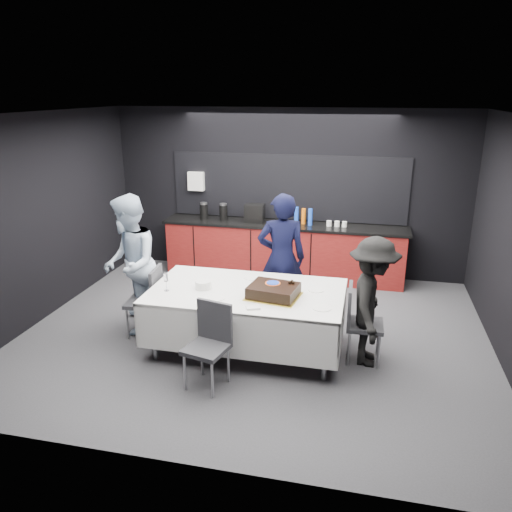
{
  "coord_description": "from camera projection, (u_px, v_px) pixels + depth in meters",
  "views": [
    {
      "loc": [
        1.34,
        -5.78,
        3.07
      ],
      "look_at": [
        0.0,
        0.1,
        1.05
      ],
      "focal_mm": 35.0,
      "sensor_mm": 36.0,
      "label": 1
    }
  ],
  "objects": [
    {
      "name": "person_center",
      "position": [
        282.0,
        259.0,
        6.73
      ],
      "size": [
        0.74,
        0.58,
        1.8
      ],
      "primitive_type": "imported",
      "rotation": [
        0.0,
        0.0,
        3.4
      ],
      "color": "black",
      "rests_on": "ground"
    },
    {
      "name": "loose_plate_near",
      "position": [
        217.0,
        298.0,
        5.75
      ],
      "size": [
        0.18,
        0.18,
        0.01
      ],
      "primitive_type": "cylinder",
      "color": "white",
      "rests_on": "party_table"
    },
    {
      "name": "ground",
      "position": [
        254.0,
        333.0,
        6.6
      ],
      "size": [
        6.0,
        6.0,
        0.0
      ],
      "primitive_type": "plane",
      "color": "#3F4044",
      "rests_on": "ground"
    },
    {
      "name": "cake_assembly",
      "position": [
        274.0,
        291.0,
        5.77
      ],
      "size": [
        0.65,
        0.56,
        0.18
      ],
      "color": "gold",
      "rests_on": "party_table"
    },
    {
      "name": "chair_left",
      "position": [
        149.0,
        297.0,
        6.42
      ],
      "size": [
        0.46,
        0.46,
        0.92
      ],
      "color": "#2F2F34",
      "rests_on": "ground"
    },
    {
      "name": "room_shell",
      "position": [
        254.0,
        195.0,
        6.01
      ],
      "size": [
        6.04,
        5.04,
        2.82
      ],
      "color": "white",
      "rests_on": "ground"
    },
    {
      "name": "fork_pile",
      "position": [
        253.0,
        308.0,
        5.48
      ],
      "size": [
        0.18,
        0.14,
        0.02
      ],
      "primitive_type": "cube",
      "rotation": [
        0.0,
        0.0,
        0.38
      ],
      "color": "white",
      "rests_on": "party_table"
    },
    {
      "name": "chair_right",
      "position": [
        358.0,
        318.0,
        5.82
      ],
      "size": [
        0.43,
        0.43,
        0.92
      ],
      "color": "#2F2F34",
      "rests_on": "ground"
    },
    {
      "name": "loose_plate_right_b",
      "position": [
        322.0,
        308.0,
        5.49
      ],
      "size": [
        0.21,
        0.21,
        0.01
      ],
      "primitive_type": "cylinder",
      "color": "white",
      "rests_on": "party_table"
    },
    {
      "name": "champagne_flute",
      "position": [
        166.0,
        278.0,
        5.92
      ],
      "size": [
        0.06,
        0.06,
        0.22
      ],
      "color": "white",
      "rests_on": "party_table"
    },
    {
      "name": "chair_near",
      "position": [
        210.0,
        339.0,
        5.34
      ],
      "size": [
        0.51,
        0.51,
        0.92
      ],
      "color": "#2F2F34",
      "rests_on": "ground"
    },
    {
      "name": "plate_stack",
      "position": [
        203.0,
        285.0,
        6.02
      ],
      "size": [
        0.2,
        0.2,
        0.1
      ],
      "primitive_type": "cylinder",
      "color": "white",
      "rests_on": "party_table"
    },
    {
      "name": "person_right",
      "position": [
        372.0,
        302.0,
        5.69
      ],
      "size": [
        0.58,
        0.99,
        1.53
      ],
      "primitive_type": "imported",
      "rotation": [
        0.0,
        0.0,
        1.56
      ],
      "color": "black",
      "rests_on": "ground"
    },
    {
      "name": "loose_plate_right_a",
      "position": [
        316.0,
        290.0,
        5.98
      ],
      "size": [
        0.19,
        0.19,
        0.01
      ],
      "primitive_type": "cylinder",
      "color": "white",
      "rests_on": "party_table"
    },
    {
      "name": "loose_plate_far",
      "position": [
        252.0,
        277.0,
        6.38
      ],
      "size": [
        0.22,
        0.22,
        0.01
      ],
      "primitive_type": "cylinder",
      "color": "white",
      "rests_on": "party_table"
    },
    {
      "name": "person_left",
      "position": [
        130.0,
        264.0,
        6.48
      ],
      "size": [
        1.0,
        1.09,
        1.82
      ],
      "primitive_type": "imported",
      "rotation": [
        0.0,
        0.0,
        -1.14
      ],
      "color": "#ADC2DA",
      "rests_on": "ground"
    },
    {
      "name": "party_table",
      "position": [
        247.0,
        301.0,
        6.03
      ],
      "size": [
        2.32,
        1.32,
        0.78
      ],
      "color": "#99999E",
      "rests_on": "ground"
    },
    {
      "name": "kitchenette",
      "position": [
        283.0,
        246.0,
        8.48
      ],
      "size": [
        4.1,
        0.64,
        2.05
      ],
      "color": "#63100F",
      "rests_on": "ground"
    }
  ]
}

